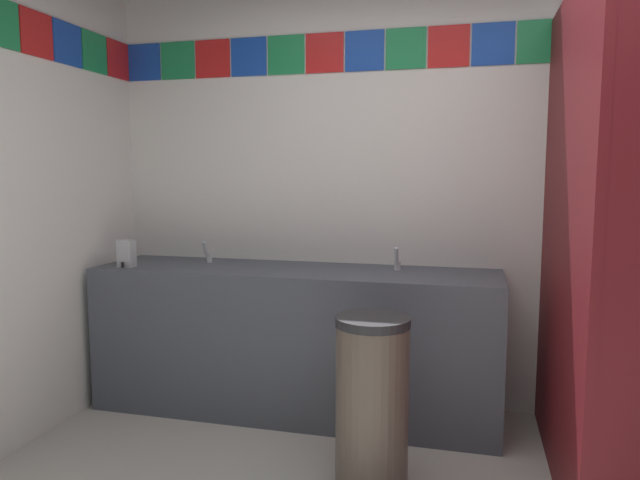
{
  "coord_description": "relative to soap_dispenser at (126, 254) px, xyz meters",
  "views": [
    {
      "loc": [
        0.14,
        -1.67,
        1.39
      ],
      "look_at": [
        -0.59,
        1.19,
        1.05
      ],
      "focal_mm": 32.69,
      "sensor_mm": 36.0,
      "label": 1
    }
  ],
  "objects": [
    {
      "name": "stall_divider",
      "position": [
        2.53,
        -0.47,
        0.18
      ],
      "size": [
        0.92,
        1.37,
        2.21
      ],
      "color": "maroon",
      "rests_on": "ground_plane"
    },
    {
      "name": "wall_back",
      "position": [
        1.8,
        0.51,
        0.5
      ],
      "size": [
        4.08,
        0.09,
        2.83
      ],
      "color": "white",
      "rests_on": "ground_plane"
    },
    {
      "name": "trash_bin",
      "position": [
        1.55,
        -0.53,
        -0.54
      ],
      "size": [
        0.33,
        0.33,
        0.77
      ],
      "color": "brown",
      "rests_on": "ground_plane"
    },
    {
      "name": "vanity_counter",
      "position": [
        0.97,
        0.17,
        -0.49
      ],
      "size": [
        2.32,
        0.59,
        0.84
      ],
      "color": "#4C515B",
      "rests_on": "ground_plane"
    },
    {
      "name": "faucet_right",
      "position": [
        1.55,
        0.26,
        -0.03
      ],
      "size": [
        0.04,
        0.1,
        0.14
      ],
      "color": "silver",
      "rests_on": "vanity_counter"
    },
    {
      "name": "faucet_left",
      "position": [
        0.39,
        0.26,
        -0.03
      ],
      "size": [
        0.04,
        0.1,
        0.14
      ],
      "color": "silver",
      "rests_on": "vanity_counter"
    },
    {
      "name": "soap_dispenser",
      "position": [
        0.0,
        0.0,
        0.0
      ],
      "size": [
        0.09,
        0.09,
        0.16
      ],
      "color": "#B7BABF",
      "rests_on": "vanity_counter"
    }
  ]
}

